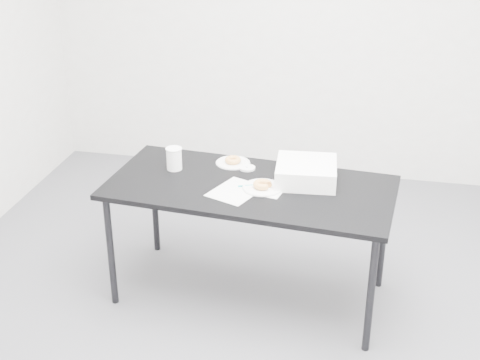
% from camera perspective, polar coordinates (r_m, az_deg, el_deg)
% --- Properties ---
extents(floor, '(4.00, 4.00, 0.00)m').
position_cam_1_polar(floor, '(4.05, 0.43, -10.63)').
color(floor, '#535358').
rests_on(floor, ground).
extents(wall_back, '(4.00, 0.02, 2.70)m').
position_cam_1_polar(wall_back, '(5.35, 4.85, 14.17)').
color(wall_back, white).
rests_on(wall_back, floor).
extents(table, '(1.68, 0.90, 0.74)m').
position_cam_1_polar(table, '(3.80, 0.87, -1.21)').
color(table, black).
rests_on(table, floor).
extents(scorecard, '(0.32, 0.36, 0.00)m').
position_cam_1_polar(scorecard, '(3.71, -0.37, -0.94)').
color(scorecard, white).
rests_on(scorecard, table).
extents(logo_patch, '(0.06, 0.06, 0.00)m').
position_cam_1_polar(logo_patch, '(3.77, 1.20, -0.48)').
color(logo_patch, green).
rests_on(logo_patch, scorecard).
extents(pen, '(0.13, 0.06, 0.01)m').
position_cam_1_polar(pen, '(3.76, 0.86, -0.47)').
color(pen, '#0D9096').
rests_on(pen, scorecard).
extents(napkin, '(0.18, 0.18, 0.00)m').
position_cam_1_polar(napkin, '(3.71, 2.44, -0.93)').
color(napkin, white).
rests_on(napkin, table).
extents(plate_near, '(0.23, 0.23, 0.01)m').
position_cam_1_polar(plate_near, '(3.74, 1.93, -0.66)').
color(plate_near, white).
rests_on(plate_near, napkin).
extents(donut_near, '(0.14, 0.14, 0.04)m').
position_cam_1_polar(donut_near, '(3.73, 1.93, -0.38)').
color(donut_near, '#C4773E').
rests_on(donut_near, plate_near).
extents(plate_far, '(0.21, 0.21, 0.01)m').
position_cam_1_polar(plate_far, '(4.06, -0.61, 1.48)').
color(plate_far, white).
rests_on(plate_far, table).
extents(donut_far, '(0.13, 0.13, 0.03)m').
position_cam_1_polar(donut_far, '(4.05, -0.61, 1.72)').
color(donut_far, '#C4773E').
rests_on(donut_far, plate_far).
extents(coffee_cup, '(0.09, 0.09, 0.14)m').
position_cam_1_polar(coffee_cup, '(3.97, -5.64, 1.83)').
color(coffee_cup, white).
rests_on(coffee_cup, table).
extents(cup_lid, '(0.10, 0.10, 0.01)m').
position_cam_1_polar(cup_lid, '(3.98, 0.62, 1.03)').
color(cup_lid, white).
rests_on(cup_lid, table).
extents(bakery_box, '(0.36, 0.36, 0.11)m').
position_cam_1_polar(bakery_box, '(3.82, 5.67, 0.68)').
color(bakery_box, white).
rests_on(bakery_box, table).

